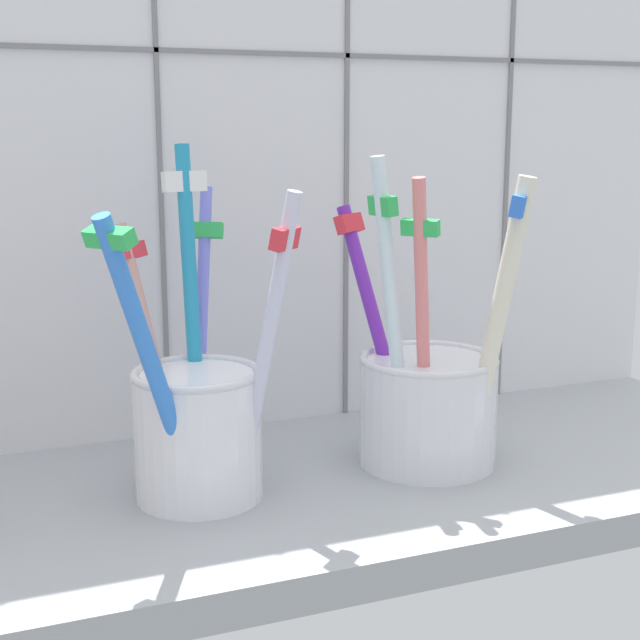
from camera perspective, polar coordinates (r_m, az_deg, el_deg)
The scene contains 4 objects.
counter_slab at distance 55.31cm, azimuth -0.09°, elevation -10.69°, with size 64.00×22.00×2.00cm, color #9EA3A8.
tile_wall_back at distance 62.34cm, azimuth -4.27°, elevation 12.12°, with size 64.00×2.20×45.00cm.
toothbrush_cup_left at distance 51.18cm, azimuth -7.59°, elevation -5.96°, with size 11.21×12.65×19.30cm.
toothbrush_cup_right at distance 56.15cm, azimuth 6.78°, elevation -4.84°, with size 8.77×10.86×18.69cm.
Camera 1 is at (-18.90, -47.41, 22.32)cm, focal length 51.82 mm.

